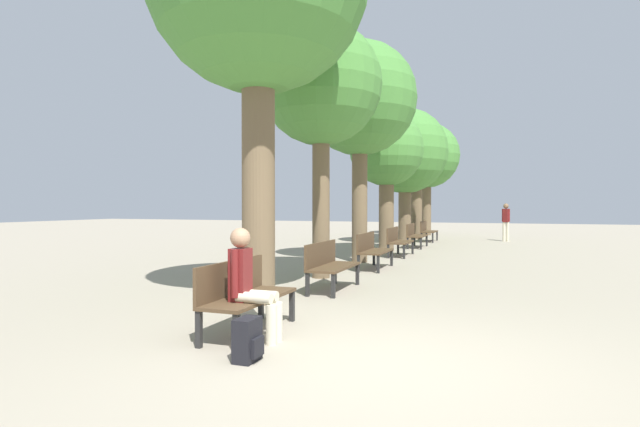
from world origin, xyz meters
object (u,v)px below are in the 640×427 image
(bench_row_3, at_px, (398,240))
(tree_row_4, at_px, (405,152))
(bench_row_1, at_px, (329,263))
(tree_row_1, at_px, (321,87))
(backpack, at_px, (248,340))
(tree_row_3, at_px, (386,151))
(person_seated, at_px, (249,281))
(bench_row_2, at_px, (372,248))
(bench_row_4, at_px, (415,234))
(tree_row_2, at_px, (360,100))
(bench_row_5, at_px, (427,230))
(bench_row_0, at_px, (243,292))
(tree_row_6, at_px, (427,156))
(tree_row_5, at_px, (417,154))
(pedestrian_near, at_px, (506,220))

(bench_row_3, bearing_deg, tree_row_4, 97.76)
(bench_row_1, relative_size, tree_row_4, 0.29)
(tree_row_1, relative_size, backpack, 12.62)
(tree_row_3, distance_m, person_seated, 11.56)
(person_seated, bearing_deg, tree_row_4, 93.49)
(bench_row_2, distance_m, bench_row_4, 6.36)
(tree_row_4, bearing_deg, bench_row_2, -85.33)
(bench_row_3, distance_m, tree_row_2, 4.34)
(bench_row_4, relative_size, tree_row_4, 0.29)
(tree_row_2, relative_size, tree_row_4, 1.11)
(bench_row_2, bearing_deg, bench_row_5, 90.00)
(bench_row_0, xyz_separation_m, bench_row_1, (0.00, 3.18, 0.00))
(bench_row_3, relative_size, tree_row_4, 0.29)
(bench_row_5, distance_m, tree_row_1, 11.88)
(tree_row_4, distance_m, tree_row_6, 6.14)
(tree_row_2, xyz_separation_m, backpack, (1.23, -8.57, -4.11))
(tree_row_2, height_order, tree_row_3, tree_row_2)
(tree_row_5, bearing_deg, backpack, -86.12)
(bench_row_5, bearing_deg, bench_row_4, -90.00)
(bench_row_2, height_order, tree_row_5, tree_row_5)
(bench_row_0, distance_m, pedestrian_near, 17.45)
(tree_row_1, bearing_deg, bench_row_2, 70.06)
(tree_row_2, bearing_deg, bench_row_0, -85.12)
(bench_row_3, xyz_separation_m, backpack, (0.58, -10.50, -0.28))
(bench_row_1, distance_m, tree_row_1, 3.82)
(bench_row_1, relative_size, tree_row_5, 0.29)
(bench_row_2, height_order, bench_row_5, same)
(bench_row_0, height_order, tree_row_4, tree_row_4)
(bench_row_0, distance_m, tree_row_6, 20.75)
(bench_row_4, bearing_deg, tree_row_5, 98.25)
(tree_row_4, xyz_separation_m, pedestrian_near, (3.76, 2.85, -2.71))
(bench_row_0, relative_size, bench_row_1, 1.00)
(bench_row_0, height_order, bench_row_5, same)
(bench_row_0, height_order, person_seated, person_seated)
(bench_row_3, relative_size, tree_row_5, 0.29)
(bench_row_0, xyz_separation_m, tree_row_3, (-0.65, 10.94, 2.80))
(bench_row_3, height_order, tree_row_1, tree_row_1)
(tree_row_1, height_order, tree_row_5, tree_row_1)
(bench_row_0, height_order, bench_row_3, same)
(backpack, bearing_deg, pedestrian_near, 82.05)
(bench_row_5, height_order, tree_row_6, tree_row_6)
(tree_row_1, bearing_deg, tree_row_6, 90.00)
(bench_row_2, bearing_deg, bench_row_4, 90.00)
(bench_row_0, bearing_deg, bench_row_5, 90.00)
(bench_row_5, bearing_deg, bench_row_3, -90.00)
(tree_row_3, bearing_deg, pedestrian_near, 58.87)
(bench_row_0, bearing_deg, tree_row_1, 98.10)
(pedestrian_near, bearing_deg, tree_row_1, -106.63)
(person_seated, bearing_deg, pedestrian_near, 80.66)
(tree_row_5, height_order, tree_row_6, tree_row_6)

